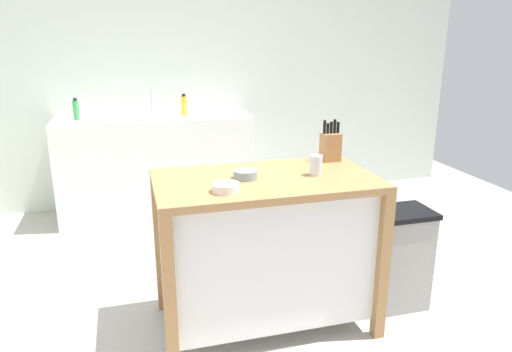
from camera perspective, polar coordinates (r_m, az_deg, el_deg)
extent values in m
plane|color=#ADA8A0|center=(2.87, -0.96, -18.09)|extent=(6.71, 6.71, 0.00)
cube|color=silver|center=(4.75, -8.53, 12.49)|extent=(5.71, 0.10, 2.60)
cube|color=#9E7042|center=(2.58, 1.18, -0.60)|extent=(1.20, 0.67, 0.04)
cube|color=silver|center=(2.72, 1.13, -8.56)|extent=(1.10, 0.57, 0.75)
cube|color=#9E7042|center=(2.39, -10.31, -14.11)|extent=(0.06, 0.06, 0.85)
cube|color=#9E7042|center=(2.70, 14.90, -10.55)|extent=(0.06, 0.06, 0.85)
cube|color=#9E7042|center=(2.93, -11.47, -8.07)|extent=(0.06, 0.06, 0.85)
cube|color=#9E7042|center=(3.19, 9.43, -5.83)|extent=(0.06, 0.06, 0.85)
cube|color=#9E7042|center=(2.93, 8.90, 3.45)|extent=(0.11, 0.09, 0.17)
cylinder|color=black|center=(2.89, 8.21, 5.84)|extent=(0.02, 0.02, 0.08)
cylinder|color=black|center=(2.90, 8.61, 5.66)|extent=(0.02, 0.02, 0.06)
cylinder|color=black|center=(2.90, 9.01, 5.75)|extent=(0.02, 0.02, 0.07)
cylinder|color=black|center=(2.91, 9.41, 5.89)|extent=(0.02, 0.02, 0.08)
cylinder|color=black|center=(2.92, 9.80, 5.75)|extent=(0.02, 0.02, 0.07)
cylinder|color=gray|center=(2.55, -1.28, 0.19)|extent=(0.13, 0.13, 0.05)
cylinder|color=#49555B|center=(2.54, -1.28, 0.63)|extent=(0.10, 0.10, 0.01)
cylinder|color=silver|center=(2.34, -3.62, -1.39)|extent=(0.14, 0.14, 0.04)
cylinder|color=gray|center=(2.34, -3.63, -0.96)|extent=(0.11, 0.11, 0.01)
cylinder|color=silver|center=(2.62, 7.19, 1.29)|extent=(0.07, 0.07, 0.11)
cube|color=gray|center=(3.09, 16.61, -9.66)|extent=(0.34, 0.26, 0.60)
cube|color=black|center=(2.97, 17.12, -4.20)|extent=(0.36, 0.28, 0.03)
cube|color=silver|center=(4.52, -11.82, 1.26)|extent=(1.73, 0.60, 0.92)
cube|color=silver|center=(4.40, -12.14, 6.77)|extent=(0.44, 0.36, 0.03)
cylinder|color=#B7BCC1|center=(4.54, -12.37, 8.66)|extent=(0.02, 0.02, 0.22)
cylinder|color=green|center=(4.39, -20.75, 7.34)|extent=(0.05, 0.05, 0.17)
cylinder|color=black|center=(4.38, -20.88, 8.56)|extent=(0.03, 0.03, 0.02)
cylinder|color=yellow|center=(4.39, -8.62, 8.28)|extent=(0.06, 0.06, 0.17)
cylinder|color=black|center=(4.38, -8.68, 9.56)|extent=(0.03, 0.03, 0.02)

